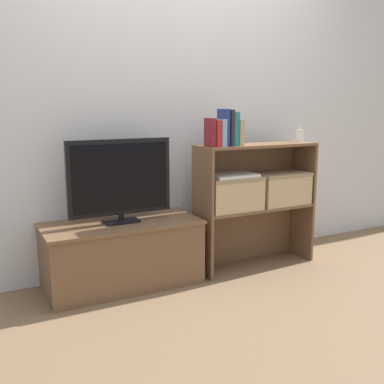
% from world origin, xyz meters
% --- Properties ---
extents(ground_plane, '(16.00, 16.00, 0.00)m').
position_xyz_m(ground_plane, '(0.00, 0.00, 0.00)').
color(ground_plane, brown).
extents(wall_back, '(10.00, 0.05, 2.40)m').
position_xyz_m(wall_back, '(0.00, 0.49, 1.20)').
color(wall_back, silver).
rests_on(wall_back, ground_plane).
extents(tv_stand, '(1.03, 0.47, 0.44)m').
position_xyz_m(tv_stand, '(-0.48, 0.23, 0.22)').
color(tv_stand, brown).
rests_on(tv_stand, ground_plane).
extents(tv, '(0.68, 0.14, 0.54)m').
position_xyz_m(tv, '(-0.48, 0.23, 0.72)').
color(tv, black).
rests_on(tv, tv_stand).
extents(bookshelf_lower_tier, '(0.91, 0.29, 0.45)m').
position_xyz_m(bookshelf_lower_tier, '(0.53, 0.20, 0.29)').
color(bookshelf_lower_tier, brown).
rests_on(bookshelf_lower_tier, ground_plane).
extents(bookshelf_upper_tier, '(0.91, 0.29, 0.46)m').
position_xyz_m(bookshelf_upper_tier, '(0.53, 0.20, 0.75)').
color(bookshelf_upper_tier, brown).
rests_on(bookshelf_upper_tier, bookshelf_lower_tier).
extents(book_maroon, '(0.02, 0.13, 0.19)m').
position_xyz_m(book_maroon, '(0.12, 0.10, 1.01)').
color(book_maroon, maroon).
rests_on(book_maroon, bookshelf_upper_tier).
extents(book_crimson, '(0.03, 0.16, 0.18)m').
position_xyz_m(book_crimson, '(0.14, 0.10, 1.00)').
color(book_crimson, '#B22328').
rests_on(book_crimson, bookshelf_upper_tier).
extents(book_skyblue, '(0.04, 0.16, 0.18)m').
position_xyz_m(book_skyblue, '(0.18, 0.10, 1.01)').
color(book_skyblue, '#709ECC').
rests_on(book_skyblue, bookshelf_upper_tier).
extents(book_navy, '(0.03, 0.13, 0.25)m').
position_xyz_m(book_navy, '(0.22, 0.10, 1.04)').
color(book_navy, navy).
rests_on(book_navy, bookshelf_upper_tier).
extents(book_charcoal, '(0.02, 0.16, 0.25)m').
position_xyz_m(book_charcoal, '(0.25, 0.10, 1.04)').
color(book_charcoal, '#232328').
rests_on(book_charcoal, bookshelf_upper_tier).
extents(book_teal, '(0.04, 0.15, 0.23)m').
position_xyz_m(book_teal, '(0.29, 0.10, 1.03)').
color(book_teal, '#1E7075').
rests_on(book_teal, bookshelf_upper_tier).
extents(book_tan, '(0.03, 0.16, 0.18)m').
position_xyz_m(book_tan, '(0.32, 0.10, 1.01)').
color(book_tan, tan).
rests_on(book_tan, bookshelf_upper_tier).
extents(baby_monitor, '(0.05, 0.03, 0.12)m').
position_xyz_m(baby_monitor, '(0.92, 0.14, 0.96)').
color(baby_monitor, white).
rests_on(baby_monitor, bookshelf_upper_tier).
extents(storage_basket_left, '(0.41, 0.26, 0.24)m').
position_xyz_m(storage_basket_left, '(0.31, 0.13, 0.58)').
color(storage_basket_left, tan).
rests_on(storage_basket_left, bookshelf_lower_tier).
extents(storage_basket_right, '(0.41, 0.26, 0.24)m').
position_xyz_m(storage_basket_right, '(0.75, 0.13, 0.58)').
color(storage_basket_right, tan).
rests_on(storage_basket_right, bookshelf_lower_tier).
extents(laptop, '(0.34, 0.23, 0.02)m').
position_xyz_m(laptop, '(0.31, 0.13, 0.70)').
color(laptop, white).
rests_on(laptop, storage_basket_left).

